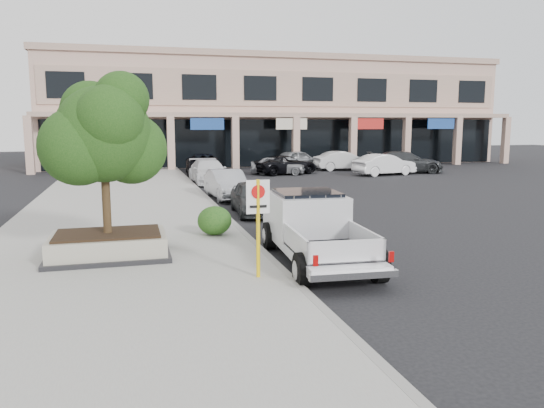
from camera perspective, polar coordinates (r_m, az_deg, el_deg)
The scene contains 19 objects.
ground at distance 15.56m, azimuth 4.56°, elevation -5.15°, with size 120.00×120.00×0.00m, color black.
sidewalk at distance 20.55m, azimuth -15.93°, elevation -1.82°, with size 8.00×52.00×0.15m, color gray.
curb at distance 20.85m, azimuth -5.02°, elevation -1.36°, with size 0.20×52.00×0.15m, color gray.
strip_mall at distance 49.91m, azimuth 0.17°, elevation 9.97°, with size 40.55×12.43×9.50m.
planter at distance 14.92m, azimuth -17.18°, elevation -4.26°, with size 3.20×2.20×0.68m.
planter_tree at distance 14.71m, azimuth -17.16°, elevation 7.12°, with size 2.90×2.55×4.00m.
no_parking_sign at distance 12.22m, azimuth -1.51°, elevation -1.16°, with size 0.55×0.09×2.30m.
hedge at distance 17.10m, azimuth -6.20°, elevation -1.79°, with size 1.10×0.99×0.94m, color #144112.
pickup_truck at distance 14.13m, azimuth 4.91°, elevation -2.79°, with size 2.15×5.82×1.83m, color silver, non-canonical shape.
curb_car_a at distance 21.71m, azimuth -1.96°, elevation 0.70°, with size 1.62×4.02×1.37m, color #292C2E.
curb_car_b at distance 26.17m, azimuth -4.85°, elevation 2.12°, with size 1.50×4.31×1.42m, color #A3A5AB.
curb_car_c at distance 32.89m, azimuth -6.83°, elevation 3.48°, with size 2.03×4.99×1.45m, color silver.
curb_car_d at distance 38.22m, azimuth -7.35°, elevation 4.23°, with size 2.45×5.31×1.48m, color black.
lot_car_a at distance 38.11m, azimuth 0.63°, elevation 4.19°, with size 1.58×3.92×1.34m, color gray.
lot_car_b at distance 38.54m, azimuth 12.00°, elevation 4.17°, with size 1.59×4.55×1.50m, color silver.
lot_car_c at distance 40.73m, azimuth 14.16°, elevation 4.40°, with size 2.23×5.47×1.59m, color #2A2C2F.
lot_car_d at distance 38.57m, azimuth 1.48°, elevation 4.25°, with size 2.23×4.84×1.35m, color black.
lot_car_e at distance 42.50m, azimuth 2.82°, elevation 4.79°, with size 1.81×4.50×1.53m, color #999CA0.
lot_car_f at distance 41.99m, azimuth 7.66°, elevation 4.64°, with size 1.57×4.50×1.48m, color silver.
Camera 1 is at (-5.10, -14.22, 3.75)m, focal length 35.00 mm.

